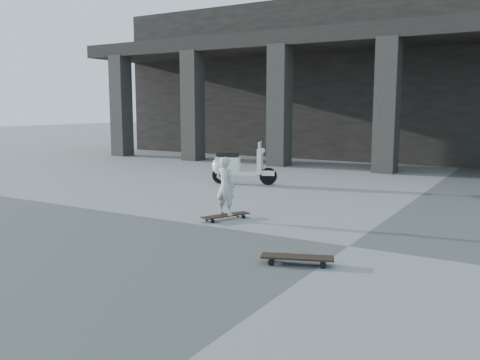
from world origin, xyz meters
The scene contains 6 objects.
ground centered at (0.00, 0.00, 0.00)m, with size 90.00×90.00×0.00m, color #474845.
colonnade centered at (0.00, 13.77, 3.03)m, with size 28.00×8.82×6.00m.
longboard centered at (-2.43, 0.54, 0.07)m, with size 0.58×0.92×0.09m.
skateboard_spare centered at (-0.28, -1.15, 0.08)m, with size 0.94×0.54×0.11m.
child centered at (-2.43, 0.54, 0.61)m, with size 0.37×0.25×1.03m, color #BAB8A7.
scooter centered at (-4.54, 4.23, 0.47)m, with size 1.62×0.85×1.18m.
Camera 1 is at (2.28, -6.84, 1.98)m, focal length 38.00 mm.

